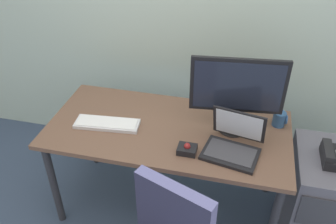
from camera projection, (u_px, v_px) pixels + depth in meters
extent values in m
plane|color=#37475F|center=(168.00, 203.00, 2.65)|extent=(8.00, 8.00, 0.00)
cube|color=brown|center=(168.00, 129.00, 2.25)|extent=(1.53, 0.74, 0.03)
cylinder|color=#2D2D33|center=(54.00, 185.00, 2.34)|extent=(0.05, 0.05, 0.68)
cylinder|color=#2D2D33|center=(92.00, 129.00, 2.84)|extent=(0.05, 0.05, 0.68)
cylinder|color=#2D2D33|center=(272.00, 157.00, 2.57)|extent=(0.05, 0.05, 0.68)
cube|color=#5A5965|center=(321.00, 197.00, 2.27)|extent=(0.42, 0.52, 0.66)
cube|color=#38383D|center=(333.00, 215.00, 1.97)|extent=(0.38, 0.01, 0.22)
cube|color=black|center=(328.00, 150.00, 2.03)|extent=(0.05, 0.18, 0.04)
cube|color=#30304C|center=(174.00, 218.00, 1.65)|extent=(0.40, 0.20, 0.42)
cylinder|color=#262628|center=(232.00, 128.00, 2.23)|extent=(0.18, 0.18, 0.01)
cylinder|color=#262628|center=(233.00, 119.00, 2.19)|extent=(0.04, 0.04, 0.13)
cube|color=black|center=(238.00, 86.00, 2.05)|extent=(0.56, 0.09, 0.35)
cube|color=#1E2333|center=(238.00, 87.00, 2.04)|extent=(0.51, 0.06, 0.31)
cube|color=silver|center=(107.00, 124.00, 2.26)|extent=(0.42, 0.18, 0.02)
cube|color=white|center=(107.00, 122.00, 2.25)|extent=(0.39, 0.15, 0.01)
cube|color=black|center=(230.00, 154.00, 2.02)|extent=(0.35, 0.27, 0.02)
cube|color=#38383D|center=(230.00, 152.00, 2.02)|extent=(0.30, 0.21, 0.00)
cube|color=black|center=(239.00, 124.00, 2.06)|extent=(0.32, 0.12, 0.22)
cube|color=silver|center=(239.00, 125.00, 2.05)|extent=(0.28, 0.10, 0.19)
cube|color=black|center=(187.00, 150.00, 2.04)|extent=(0.11, 0.09, 0.04)
sphere|color=maroon|center=(187.00, 146.00, 2.02)|extent=(0.04, 0.04, 0.04)
cylinder|color=#2D5383|center=(279.00, 119.00, 2.24)|extent=(0.08, 0.08, 0.09)
torus|color=#2B538B|center=(286.00, 120.00, 2.23)|extent=(0.01, 0.06, 0.06)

